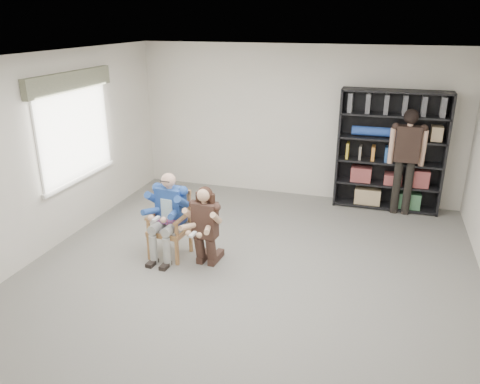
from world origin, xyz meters
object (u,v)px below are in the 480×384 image
(seated_man, at_px, (169,216))
(bookshelf, at_px, (390,151))
(armchair, at_px, (169,225))
(standing_man, at_px, (405,163))
(kneeling_woman, at_px, (204,228))

(seated_man, xyz_separation_m, bookshelf, (2.91, 2.79, 0.43))
(armchair, distance_m, standing_man, 4.13)
(seated_man, distance_m, kneeling_woman, 0.59)
(armchair, relative_size, seated_man, 0.77)
(kneeling_woman, distance_m, bookshelf, 3.76)
(seated_man, bearing_deg, bookshelf, 47.72)
(seated_man, distance_m, bookshelf, 4.06)
(kneeling_woman, relative_size, bookshelf, 0.54)
(armchair, bearing_deg, bookshelf, 47.72)
(kneeling_woman, bearing_deg, seated_man, 172.25)
(armchair, xyz_separation_m, standing_man, (3.17, 2.61, 0.43))
(kneeling_woman, xyz_separation_m, standing_man, (2.59, 2.73, 0.34))
(armchair, height_order, standing_man, standing_man)
(seated_man, xyz_separation_m, standing_man, (3.17, 2.61, 0.29))
(seated_man, bearing_deg, armchair, 93.94)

